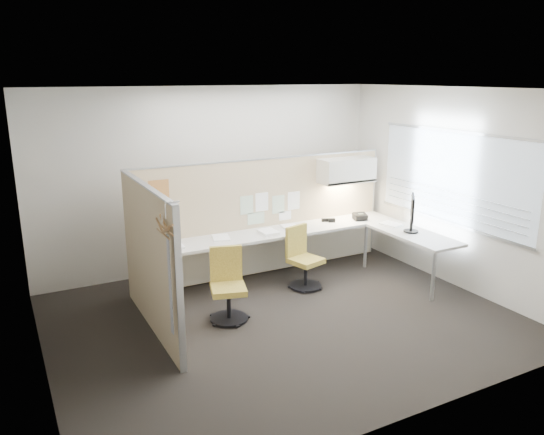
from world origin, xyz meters
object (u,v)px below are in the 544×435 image
monitor (412,212)px  phone (360,217)px  desk (301,239)px  chair_right (303,260)px  chair_left (228,287)px

monitor → phone: (-0.25, 0.90, -0.26)m
desk → phone: 1.14m
desk → chair_right: chair_right is taller
desk → chair_left: size_ratio=4.47×
chair_right → phone: size_ratio=3.46×
desk → monitor: bearing=-31.0°
chair_left → monitor: 2.96m
chair_right → monitor: monitor is taller
desk → chair_left: bearing=-152.8°
chair_right → phone: 1.41m
desk → chair_left: (-1.53, -0.79, -0.18)m
desk → chair_right: size_ratio=4.58×
desk → phone: size_ratio=15.86×
chair_left → monitor: (2.90, -0.04, 0.63)m
chair_left → monitor: size_ratio=1.65×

